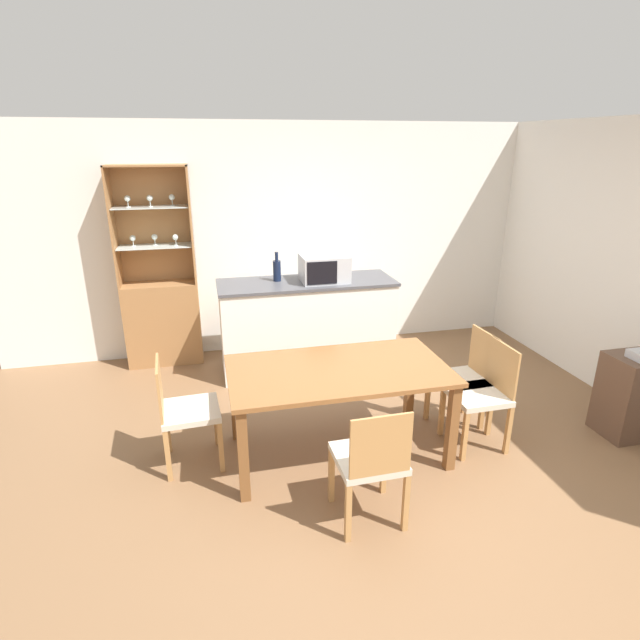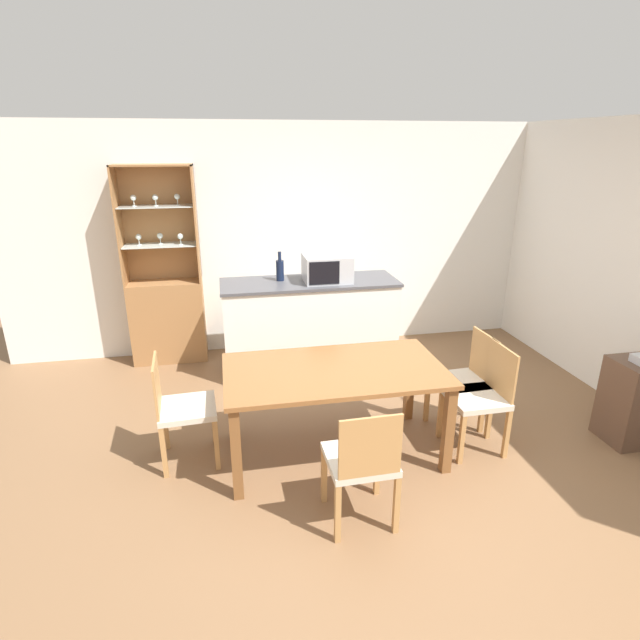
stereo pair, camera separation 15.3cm
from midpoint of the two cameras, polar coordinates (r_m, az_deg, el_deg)
ground_plane at (r=3.94m, az=7.30°, el=-16.66°), size 18.00×18.00×0.00m
wall_back at (r=5.82m, az=-0.28°, el=9.26°), size 6.80×0.06×2.55m
kitchen_counter at (r=5.31m, az=-0.36°, el=-0.60°), size 1.83×0.63×0.97m
display_cabinet at (r=5.72m, az=-16.34°, el=1.49°), size 0.79×0.35×2.12m
dining_table at (r=3.78m, az=2.84°, el=-6.87°), size 1.64×0.90×0.73m
dining_chair_head_near at (r=3.24m, az=6.18°, el=-15.85°), size 0.42×0.42×0.85m
dining_chair_side_right_near at (r=4.16m, az=18.89°, el=-8.31°), size 0.42×0.42×0.85m
dining_chair_side_left_far at (r=3.91m, az=-14.45°, el=-9.75°), size 0.44×0.44×0.85m
dining_chair_side_right_far at (r=4.37m, az=17.16°, el=-6.73°), size 0.44×0.44×0.85m
microwave at (r=5.12m, az=1.67°, el=5.91°), size 0.48×0.38×0.27m
wine_bottle at (r=5.16m, az=-3.75°, el=5.77°), size 0.08×0.08×0.30m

